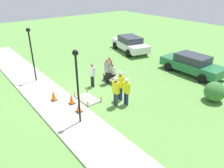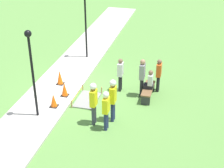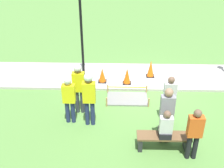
{
  "view_description": "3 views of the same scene",
  "coord_description": "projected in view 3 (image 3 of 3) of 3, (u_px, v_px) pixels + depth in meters",
  "views": [
    {
      "loc": [
        10.86,
        -5.37,
        6.58
      ],
      "look_at": [
        1.42,
        2.06,
        0.83
      ],
      "focal_mm": 35.0,
      "sensor_mm": 36.0,
      "label": 1
    },
    {
      "loc": [
        13.58,
        5.08,
        8.07
      ],
      "look_at": [
        0.91,
        1.8,
        1.04
      ],
      "focal_mm": 55.0,
      "sensor_mm": 36.0,
      "label": 2
    },
    {
      "loc": [
        1.17,
        9.54,
        5.71
      ],
      "look_at": [
        1.4,
        1.42,
        1.11
      ],
      "focal_mm": 45.0,
      "sensor_mm": 36.0,
      "label": 3
    }
  ],
  "objects": [
    {
      "name": "bystander_in_white_shirt",
      "position": [
        167.0,
        112.0,
        8.01
      ],
      "size": [
        0.4,
        0.24,
        1.85
      ],
      "color": "black",
      "rests_on": "ground_plane"
    },
    {
      "name": "wet_concrete_patch",
      "position": [
        127.0,
        99.0,
        10.55
      ],
      "size": [
        1.56,
        0.98,
        0.35
      ],
      "color": "gray",
      "rests_on": "ground_plane"
    },
    {
      "name": "worker_trainee",
      "position": [
        69.0,
        96.0,
        8.88
      ],
      "size": [
        0.4,
        0.25,
        1.7
      ],
      "color": "navy",
      "rests_on": "ground_plane"
    },
    {
      "name": "traffic_cone_near_patch",
      "position": [
        151.0,
        69.0,
        11.81
      ],
      "size": [
        0.34,
        0.34,
        0.72
      ],
      "color": "black",
      "rests_on": "sidewalk"
    },
    {
      "name": "traffic_cone_sidewalk_edge",
      "position": [
        102.0,
        75.0,
        11.43
      ],
      "size": [
        0.34,
        0.34,
        0.6
      ],
      "color": "black",
      "rests_on": "sidewalk"
    },
    {
      "name": "park_bench",
      "position": [
        164.0,
        139.0,
        8.09
      ],
      "size": [
        1.55,
        0.44,
        0.49
      ],
      "color": "#2D2D33",
      "rests_on": "ground_plane"
    },
    {
      "name": "lamppost_near",
      "position": [
        81.0,
        20.0,
        10.73
      ],
      "size": [
        0.28,
        0.28,
        3.74
      ],
      "color": "black",
      "rests_on": "sidewalk"
    },
    {
      "name": "worker_assistant",
      "position": [
        89.0,
        94.0,
        8.71
      ],
      "size": [
        0.4,
        0.27,
        1.88
      ],
      "color": "navy",
      "rests_on": "ground_plane"
    },
    {
      "name": "worker_supervisor",
      "position": [
        79.0,
        84.0,
        9.32
      ],
      "size": [
        0.4,
        0.27,
        1.86
      ],
      "color": "#383D47",
      "rests_on": "ground_plane"
    },
    {
      "name": "bystander_in_orange_shirt",
      "position": [
        195.0,
        132.0,
        7.48
      ],
      "size": [
        0.4,
        0.22,
        1.63
      ],
      "color": "black",
      "rests_on": "ground_plane"
    },
    {
      "name": "person_seated_on_bench",
      "position": [
        166.0,
        127.0,
        7.8
      ],
      "size": [
        0.36,
        0.44,
        0.89
      ],
      "color": "black",
      "rests_on": "park_bench"
    },
    {
      "name": "sidewalk",
      "position": [
        146.0,
        76.0,
        12.08
      ],
      "size": [
        28.0,
        2.34,
        0.1
      ],
      "color": "#BCB7AD",
      "rests_on": "ground_plane"
    },
    {
      "name": "bystander_in_gray_shirt",
      "position": [
        169.0,
        97.0,
        9.0
      ],
      "size": [
        0.4,
        0.22,
        1.64
      ],
      "color": "black",
      "rests_on": "ground_plane"
    },
    {
      "name": "ground_plane",
      "position": [
        148.0,
        91.0,
        11.08
      ],
      "size": [
        60.0,
        60.0,
        0.0
      ],
      "primitive_type": "plane",
      "color": "#5B8E42"
    },
    {
      "name": "traffic_cone_far_patch",
      "position": [
        127.0,
        76.0,
        11.29
      ],
      "size": [
        0.34,
        0.34,
        0.67
      ],
      "color": "black",
      "rests_on": "sidewalk"
    }
  ]
}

